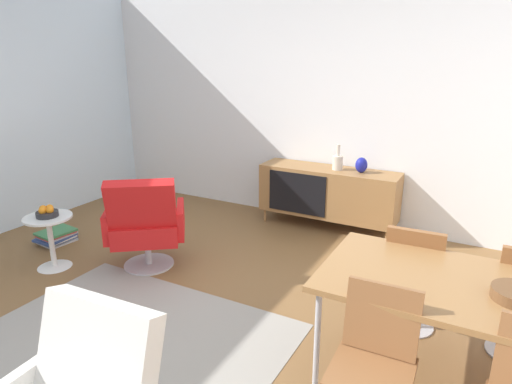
{
  "coord_description": "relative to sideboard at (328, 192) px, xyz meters",
  "views": [
    {
      "loc": [
        1.71,
        -2.45,
        1.98
      ],
      "look_at": [
        -0.05,
        0.79,
        0.83
      ],
      "focal_mm": 31.18,
      "sensor_mm": 36.0,
      "label": 1
    }
  ],
  "objects": [
    {
      "name": "dining_chair_back_left",
      "position": [
        1.25,
        -1.67,
        0.03
      ],
      "size": [
        0.42,
        0.44,
        0.86
      ],
      "color": "brown",
      "rests_on": "ground_plane"
    },
    {
      "name": "lounge_chair_red",
      "position": [
        -1.14,
        -1.83,
        0.03
      ],
      "size": [
        0.9,
        0.9,
        0.95
      ],
      "color": "red",
      "rests_on": "ground_plane"
    },
    {
      "name": "area_rug",
      "position": [
        -0.49,
        -2.81,
        -0.44
      ],
      "size": [
        2.2,
        1.7,
        0.01
      ],
      "primitive_type": "cube",
      "color": "gray",
      "rests_on": "ground_plane"
    },
    {
      "name": "dining_chair_front_left",
      "position": [
        1.24,
        -2.79,
        0.03
      ],
      "size": [
        0.41,
        0.44,
        0.86
      ],
      "color": "brown",
      "rests_on": "ground_plane"
    },
    {
      "name": "magazine_stack",
      "position": [
        -2.45,
        -1.84,
        -0.37
      ],
      "size": [
        0.32,
        0.41,
        0.14
      ],
      "color": "#B2B2B7",
      "rests_on": "ground_plane"
    },
    {
      "name": "sideboard",
      "position": [
        0.0,
        0.0,
        0.0
      ],
      "size": [
        1.6,
        0.45,
        0.72
      ],
      "color": "olive",
      "rests_on": "ground_plane"
    },
    {
      "name": "dining_table",
      "position": [
        1.6,
        -2.23,
        0.26
      ],
      "size": [
        1.6,
        0.9,
        0.74
      ],
      "color": "olive",
      "rests_on": "ground_plane"
    },
    {
      "name": "vase_cobalt",
      "position": [
        0.37,
        0.0,
        0.37
      ],
      "size": [
        0.13,
        0.13,
        0.17
      ],
      "color": "navy",
      "rests_on": "sideboard"
    },
    {
      "name": "vase_sculptural_dark",
      "position": [
        0.1,
        0.0,
        0.37
      ],
      "size": [
        0.12,
        0.12,
        0.29
      ],
      "color": "beige",
      "rests_on": "sideboard"
    },
    {
      "name": "fruit_bowl",
      "position": [
        -1.97,
        -2.24,
        0.12
      ],
      "size": [
        0.2,
        0.2,
        0.11
      ],
      "color": "#262628",
      "rests_on": "side_table_round"
    },
    {
      "name": "side_table_round",
      "position": [
        -1.97,
        -2.24,
        -0.12
      ],
      "size": [
        0.44,
        0.44,
        0.52
      ],
      "color": "white",
      "rests_on": "ground_plane"
    },
    {
      "name": "ground_plane",
      "position": [
        -0.09,
        -2.3,
        -0.44
      ],
      "size": [
        8.32,
        8.32,
        0.0
      ],
      "primitive_type": "plane",
      "color": "brown"
    },
    {
      "name": "wall_back",
      "position": [
        -0.09,
        0.3,
        0.96
      ],
      "size": [
        6.8,
        0.12,
        2.8
      ],
      "primitive_type": "cube",
      "color": "white",
      "rests_on": "ground_plane"
    }
  ]
}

